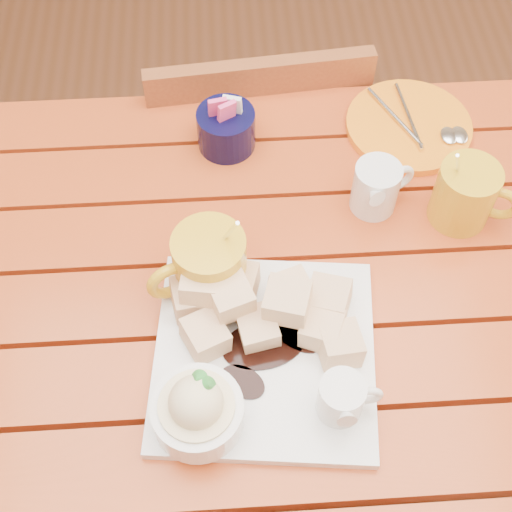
{
  "coord_description": "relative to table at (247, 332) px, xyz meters",
  "views": [
    {
      "loc": [
        -0.02,
        -0.49,
        1.59
      ],
      "look_at": [
        0.02,
        0.02,
        0.82
      ],
      "focal_mm": 50.0,
      "sensor_mm": 36.0,
      "label": 1
    }
  ],
  "objects": [
    {
      "name": "cream_pitcher",
      "position": [
        0.2,
        0.14,
        0.15
      ],
      "size": [
        0.1,
        0.08,
        0.08
      ],
      "rotation": [
        0.0,
        0.0,
        0.36
      ],
      "color": "white",
      "rests_on": "table"
    },
    {
      "name": "ground",
      "position": [
        0.0,
        -0.0,
        -0.64
      ],
      "size": [
        5.0,
        5.0,
        0.0
      ],
      "primitive_type": "plane",
      "color": "brown",
      "rests_on": "ground"
    },
    {
      "name": "orange_saucer",
      "position": [
        0.28,
        0.29,
        0.11
      ],
      "size": [
        0.2,
        0.2,
        0.02
      ],
      "rotation": [
        0.0,
        0.0,
        0.26
      ],
      "color": "orange",
      "rests_on": "table"
    },
    {
      "name": "table",
      "position": [
        0.0,
        0.0,
        0.0
      ],
      "size": [
        1.2,
        0.79,
        0.75
      ],
      "color": "#943313",
      "rests_on": "ground"
    },
    {
      "name": "coffee_mug_right",
      "position": [
        0.32,
        0.12,
        0.16
      ],
      "size": [
        0.12,
        0.09,
        0.15
      ],
      "rotation": [
        0.0,
        0.0,
        -0.41
      ],
      "color": "gold",
      "rests_on": "table"
    },
    {
      "name": "dessert_plate",
      "position": [
        0.0,
        -0.11,
        0.14
      ],
      "size": [
        0.31,
        0.31,
        0.11
      ],
      "rotation": [
        0.0,
        0.0,
        -0.11
      ],
      "color": "white",
      "rests_on": "table"
    },
    {
      "name": "chair_far",
      "position": [
        0.04,
        0.5,
        -0.19
      ],
      "size": [
        0.42,
        0.42,
        0.81
      ],
      "rotation": [
        0.0,
        0.0,
        3.23
      ],
      "color": "brown",
      "rests_on": "ground"
    },
    {
      "name": "sugar_caddy",
      "position": [
        -0.01,
        0.28,
        0.14
      ],
      "size": [
        0.09,
        0.09,
        0.1
      ],
      "color": "black",
      "rests_on": "table"
    },
    {
      "name": "coffee_mug_left",
      "position": [
        -0.05,
        0.02,
        0.16
      ],
      "size": [
        0.13,
        0.1,
        0.16
      ],
      "rotation": [
        0.0,
        0.0,
        0.38
      ],
      "color": "gold",
      "rests_on": "table"
    }
  ]
}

